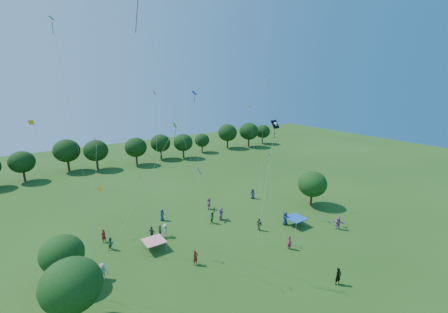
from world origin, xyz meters
The scene contains 39 objects.
near_tree_west centered at (-14.56, 12.68, 3.62)m, with size 4.44×4.44×5.63m.
near_tree_north centered at (-14.53, 18.43, 3.19)m, with size 3.78×3.78×4.90m.
near_tree_east centered at (18.27, 17.55, 3.39)m, with size 4.21×4.21×5.29m.
treeline centered at (-1.73, 55.43, 4.09)m, with size 88.01×8.77×6.77m.
tent_red_stripe centered at (-5.60, 19.50, 1.04)m, with size 2.20×2.20×1.10m.
tent_blue centered at (11.52, 14.45, 1.04)m, with size 2.20×2.20×1.10m.
man_in_black centered at (6.02, 4.32, 0.85)m, with size 0.63×0.41×1.69m, color black.
crowd_person_0 centered at (12.79, 24.55, 0.81)m, with size 0.80×0.43×1.61m, color navy.
crowd_person_1 centered at (-3.24, 14.41, 0.83)m, with size 0.62×0.40×1.66m, color maroon.
crowd_person_2 centered at (3.07, 21.04, 0.78)m, with size 0.77×0.42×1.56m, color #24552C.
crowd_person_3 centered at (-12.79, 17.08, 0.76)m, with size 0.99×0.45×1.52m, color beige.
crowd_person_4 centered at (6.82, 16.14, 0.81)m, with size 0.95×0.43×1.61m, color #3C3630.
crowd_person_5 centered at (5.00, 25.08, 0.88)m, with size 1.65×0.59×1.77m, color #9A5A7D.
crowd_person_6 centered at (-2.05, 25.59, 0.80)m, with size 0.79×0.43×1.61m, color navy.
crowd_person_7 centered at (-9.83, 24.27, 0.82)m, with size 0.61×0.39×1.65m, color maroon.
crowd_person_8 centered at (4.64, 21.29, 0.84)m, with size 0.82×0.45×1.67m, color #224C20.
crowd_person_9 centered at (-11.52, 17.39, 0.82)m, with size 1.07×0.48×1.63m, color #B8A893.
crowd_person_10 centered at (-4.04, 21.50, 0.78)m, with size 0.92×0.42×1.57m, color #413B34.
crowd_person_11 centered at (4.46, 21.18, 0.85)m, with size 1.60×0.57×1.71m, color #9A5C9E.
crowd_person_12 centered at (10.59, 15.40, 0.89)m, with size 0.88×0.47×1.78m, color navy.
crowd_person_13 centered at (6.76, 11.01, 0.81)m, with size 0.60×0.39×1.62m, color maroon.
crowd_person_14 centered at (-9.54, 22.19, 0.75)m, with size 0.74×0.40×1.51m, color #296142.
crowd_person_15 centered at (-3.44, 21.36, 0.82)m, with size 1.07×0.48×1.64m, color beige.
crowd_person_16 centered at (-4.98, 21.74, 0.81)m, with size 0.95×0.43×1.62m, color #473E38.
crowd_person_17 centered at (15.16, 10.75, 0.84)m, with size 1.57×0.56×1.68m, color #A561A6.
pirate_kite centered at (10.40, 17.78, 12.57)m, with size 7.22×5.13×12.01m.
red_high_kite centered at (-5.27, 17.69, 21.42)m, with size 6.27×4.02×24.85m.
small_kite_0 centered at (7.04, 14.89, 8.30)m, with size 0.54×0.81×8.83m.
small_kite_1 centered at (-5.65, 16.99, 12.45)m, with size 0.80×2.40×16.07m.
small_kite_2 centered at (-9.12, 26.06, 5.29)m, with size 2.45×1.31×4.70m.
small_kite_3 centered at (-8.33, 11.73, 11.40)m, with size 6.21×4.96×13.97m.
small_kite_4 centered at (0.24, 19.84, 13.93)m, with size 1.30×3.21×15.78m.
small_kite_5 centered at (-3.26, 13.29, 9.30)m, with size 2.94×5.30×9.52m.
small_kite_6 centered at (9.52, 21.39, 12.81)m, with size 3.37×1.43×13.91m.
small_kite_7 centered at (-3.01, 29.03, 5.41)m, with size 2.55×4.10×5.23m.
small_kite_8 centered at (-12.14, 12.55, 11.35)m, with size 0.90×4.01×13.28m.
small_kite_9 centered at (-14.05, 26.41, 11.13)m, with size 4.53×4.98×12.90m.
small_kite_10 centered at (12.83, 22.67, 14.13)m, with size 0.89×0.67×17.55m.
small_kite_11 centered at (-11.60, 26.13, 18.34)m, with size 1.34×4.99×23.17m.
Camera 1 is at (-16.08, -9.26, 18.29)m, focal length 24.00 mm.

